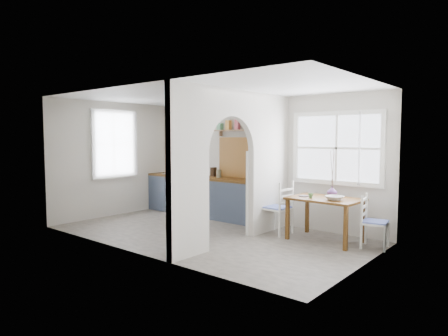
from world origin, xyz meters
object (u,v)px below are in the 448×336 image
Objects in this scene: chair_left at (277,207)px; dining_table at (325,219)px; kettle at (266,176)px; vase at (332,191)px; chair_right at (375,222)px.

dining_table is at bearing 97.88° from chair_left.
chair_left is 4.15× the size of kettle.
kettle reaches higher than vase.
chair_left is 0.79m from kettle.
kettle is at bearing 170.90° from dining_table.
vase is (1.42, -0.04, -0.17)m from kettle.
chair_right is (0.83, 0.10, 0.06)m from dining_table.
dining_table is at bearing -93.29° from vase.
kettle is at bearing 76.11° from chair_right.
chair_left is at bearing 86.17° from chair_right.
vase reaches higher than chair_right.
vase is (0.01, 0.24, 0.47)m from dining_table.
dining_table is 6.53× the size of vase.
chair_left reaches higher than vase.
dining_table is 0.53m from vase.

